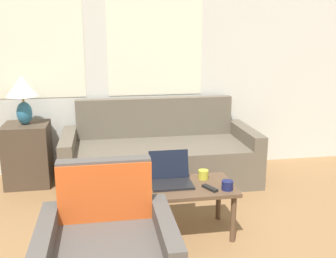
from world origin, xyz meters
The scene contains 10 objects.
wall_back centered at (0.00, 3.58, 1.31)m, with size 6.43×0.06×2.60m.
couch centered at (0.57, 3.13, 0.27)m, with size 2.10×0.89×0.88m.
side_table centered at (-0.85, 3.25, 0.34)m, with size 0.47×0.47×0.67m.
table_lamp centered at (-0.85, 3.25, 1.02)m, with size 0.33×0.33×0.52m.
coffee_table centered at (0.55, 1.88, 0.37)m, with size 0.90×0.50×0.42m.
laptop centered at (0.49, 1.95, 0.48)m, with size 0.33×0.30×0.25m.
cup_navy centered at (0.78, 2.00, 0.46)m, with size 0.09×0.09×0.08m.
cup_yellow centered at (0.91, 1.74, 0.46)m, with size 0.09×0.09×0.07m.
cup_white centered at (0.22, 1.83, 0.46)m, with size 0.08×0.08×0.07m.
tv_remote centered at (0.78, 1.77, 0.43)m, with size 0.10×0.15×0.02m.
Camera 1 is at (-0.04, -1.02, 1.64)m, focal length 42.00 mm.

